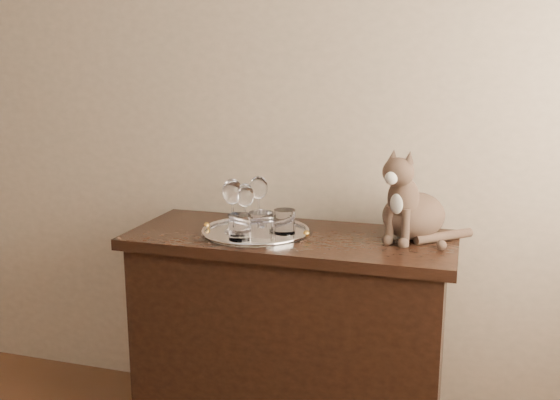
% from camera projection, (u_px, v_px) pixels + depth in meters
% --- Properties ---
extents(wall_back, '(4.00, 0.10, 2.70)m').
position_uv_depth(wall_back, '(175.00, 92.00, 2.65)').
color(wall_back, tan).
rests_on(wall_back, ground).
extents(sideboard, '(1.20, 0.50, 0.85)m').
position_uv_depth(sideboard, '(290.00, 341.00, 2.39)').
color(sideboard, black).
rests_on(sideboard, ground).
extents(tray, '(0.40, 0.40, 0.01)m').
position_uv_depth(tray, '(256.00, 233.00, 2.31)').
color(tray, silver).
rests_on(tray, sideboard).
extents(wine_glass_b, '(0.07, 0.07, 0.19)m').
position_uv_depth(wine_glass_b, '(259.00, 200.00, 2.41)').
color(wine_glass_b, white).
rests_on(wine_glass_b, tray).
extents(wine_glass_c, '(0.08, 0.08, 0.20)m').
position_uv_depth(wine_glass_c, '(232.00, 206.00, 2.29)').
color(wine_glass_c, white).
rests_on(wine_glass_c, tray).
extents(wine_glass_d, '(0.07, 0.07, 0.18)m').
position_uv_depth(wine_glass_d, '(245.00, 208.00, 2.28)').
color(wine_glass_d, silver).
rests_on(wine_glass_d, tray).
extents(tumbler_a, '(0.09, 0.09, 0.10)m').
position_uv_depth(tumbler_a, '(261.00, 226.00, 2.20)').
color(tumbler_a, white).
rests_on(tumbler_a, tray).
extents(tumbler_b, '(0.08, 0.08, 0.09)m').
position_uv_depth(tumbler_b, '(240.00, 227.00, 2.20)').
color(tumbler_b, silver).
rests_on(tumbler_b, tray).
extents(tumbler_c, '(0.08, 0.08, 0.09)m').
position_uv_depth(tumbler_c, '(285.00, 222.00, 2.28)').
color(tumbler_c, white).
rests_on(tumbler_c, tray).
extents(cat, '(0.42, 0.41, 0.33)m').
position_uv_depth(cat, '(415.00, 193.00, 2.23)').
color(cat, '#4E3B2E').
rests_on(cat, sideboard).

